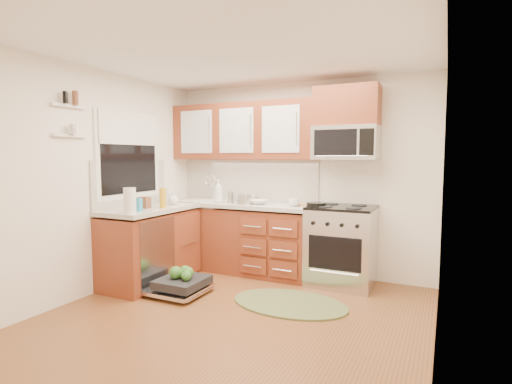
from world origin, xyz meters
The scene contains 38 objects.
floor centered at (0.00, 0.00, 0.00)m, with size 3.50×3.50×0.00m, color brown.
ceiling centered at (0.00, 0.00, 2.50)m, with size 3.50×3.50×0.00m, color white.
wall_back centered at (0.00, 1.75, 1.25)m, with size 3.50×0.04×2.50m, color white.
wall_front centered at (0.00, -1.75, 1.25)m, with size 3.50×0.04×2.50m, color white.
wall_left centered at (-1.75, 0.00, 1.25)m, with size 0.04×3.50×2.50m, color white.
wall_right centered at (1.75, 0.00, 1.25)m, with size 0.04×3.50×2.50m, color white.
base_cabinet_back centered at (-0.73, 1.45, 0.42)m, with size 2.05×0.60×0.85m, color #612B15.
base_cabinet_left centered at (-1.45, 0.52, 0.42)m, with size 0.60×1.25×0.85m, color #612B15.
countertop_back centered at (-0.72, 1.44, 0.90)m, with size 2.07×0.64×0.05m, color beige.
countertop_left centered at (-1.44, 0.53, 0.90)m, with size 0.64×1.27×0.05m, color beige.
backsplash_back centered at (-0.73, 1.74, 1.21)m, with size 2.05×0.02×0.57m, color beige.
backsplash_left centered at (-1.74, 0.52, 1.21)m, with size 0.02×1.25×0.57m, color beige.
upper_cabinets centered at (-0.73, 1.57, 1.88)m, with size 2.05×0.35×0.75m, color #612B15, non-canonical shape.
cabinet_over_mw centered at (0.68, 1.57, 2.13)m, with size 0.76×0.35×0.47m, color #612B15.
range centered at (0.68, 1.43, 0.47)m, with size 0.76×0.64×0.95m, color silver, non-canonical shape.
microwave centered at (0.68, 1.55, 1.70)m, with size 0.76×0.38×0.40m, color silver, non-canonical shape.
sink centered at (-1.25, 1.42, 0.80)m, with size 0.62×0.50×0.26m, color white, non-canonical shape.
dishwasher centered at (-0.86, 0.30, 0.10)m, with size 0.70×0.60×0.20m, color silver, non-canonical shape.
window centered at (-1.74, 0.50, 1.55)m, with size 0.03×1.05×1.05m, color white, non-canonical shape.
window_blind centered at (-1.71, 0.50, 1.88)m, with size 0.02×0.96×0.40m, color white.
shelf_upper centered at (-1.72, -0.35, 2.05)m, with size 0.04×0.40×0.03m, color white.
shelf_lower centered at (-1.72, -0.35, 1.75)m, with size 0.04×0.40×0.03m, color white.
rug centered at (0.36, 0.55, 0.01)m, with size 1.23×0.80×0.02m, color #616A3C, non-canonical shape.
skillet centered at (0.40, 1.30, 0.97)m, with size 0.23×0.23×0.04m, color black.
stock_pot centered at (-0.55, 1.27, 0.99)m, with size 0.22×0.22×0.13m, color silver.
cutting_board centered at (0.18, 1.50, 0.94)m, with size 0.29×0.18×0.02m, color tan.
canister centered at (-0.76, 1.30, 1.00)m, with size 0.10×0.10×0.16m, color silver.
paper_towel_roll centered at (-1.25, -0.02, 1.07)m, with size 0.13×0.13×0.28m, color white.
mustard_bottle centered at (-1.25, 0.53, 1.05)m, with size 0.08×0.08×0.24m, color gold.
red_bottle centered at (-1.25, 0.53, 1.04)m, with size 0.06×0.06×0.24m, color red.
wooden_box centered at (-1.44, 0.42, 0.99)m, with size 0.13×0.10×0.13m, color brown.
blue_carton centered at (-1.33, 0.18, 1.00)m, with size 0.09×0.06×0.15m, color #2992BF.
bowl_a centered at (-0.40, 1.37, 0.95)m, with size 0.23×0.23×0.06m, color #999999.
bowl_b centered at (-0.70, 1.60, 0.97)m, with size 0.29×0.29×0.09m, color #999999.
cup centered at (0.11, 1.34, 0.97)m, with size 0.13×0.13×0.10m, color #999999.
soap_bottle_a centered at (-0.92, 1.26, 1.08)m, with size 0.12×0.12×0.31m, color #999999.
soap_bottle_b centered at (-1.53, 0.98, 1.02)m, with size 0.09×0.09×0.20m, color #999999.
soap_bottle_c centered at (-1.35, 0.86, 1.00)m, with size 0.12×0.12×0.16m, color #999999.
Camera 1 is at (1.79, -3.24, 1.53)m, focal length 28.00 mm.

